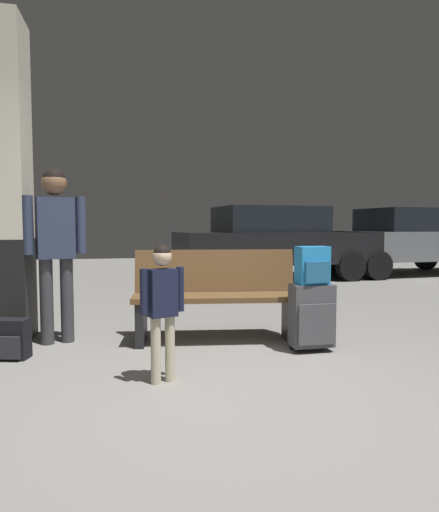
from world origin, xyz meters
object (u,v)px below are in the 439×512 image
(parked_car_side, at_px, (406,239))
(child, at_px, (162,298))
(adult, at_px, (55,236))
(suitcase, at_px, (312,316))
(backpack_dark_floor, at_px, (11,340))
(backpack_bright, at_px, (313,266))
(bench, at_px, (216,296))
(parked_car_near, at_px, (274,241))

(parked_car_side, bearing_deg, child, -134.40)
(child, bearing_deg, adult, 124.74)
(suitcase, xyz_separation_m, backpack_dark_floor, (-2.59, 0.27, -0.15))
(backpack_dark_floor, bearing_deg, suitcase, -6.02)
(backpack_bright, bearing_deg, backpack_dark_floor, 173.97)
(backpack_bright, relative_size, parked_car_side, 0.08)
(adult, distance_m, parked_car_side, 8.54)
(backpack_bright, bearing_deg, adult, 161.81)
(child, xyz_separation_m, adult, (-0.91, 1.31, 0.42))
(child, distance_m, adult, 1.65)
(bench, bearing_deg, backpack_dark_floor, -171.57)
(bench, relative_size, suitcase, 2.74)
(child, bearing_deg, backpack_dark_floor, 145.55)
(suitcase, bearing_deg, parked_car_side, 50.23)
(backpack_dark_floor, bearing_deg, backpack_bright, -6.03)
(adult, relative_size, parked_car_near, 0.39)
(adult, relative_size, backpack_dark_floor, 4.91)
(suitcase, height_order, backpack_dark_floor, suitcase)
(backpack_bright, distance_m, child, 1.50)
(adult, relative_size, parked_car_side, 0.39)
(adult, distance_m, parked_car_near, 5.88)
(backpack_bright, xyz_separation_m, parked_car_near, (1.39, 5.33, 0.03))
(bench, xyz_separation_m, child, (-0.60, -1.10, 0.17))
(adult, bearing_deg, parked_car_side, 35.02)
(suitcase, xyz_separation_m, parked_car_side, (4.70, 5.65, 0.48))
(suitcase, distance_m, parked_car_near, 5.53)
(bench, relative_size, adult, 0.99)
(parked_car_near, bearing_deg, backpack_dark_floor, -128.22)
(child, relative_size, parked_car_near, 0.23)
(suitcase, relative_size, child, 0.61)
(parked_car_side, bearing_deg, backpack_bright, -129.77)
(parked_car_near, bearing_deg, bench, -114.32)
(backpack_bright, height_order, parked_car_near, parked_car_near)
(suitcase, height_order, child, child)
(backpack_bright, distance_m, parked_car_near, 5.51)
(backpack_dark_floor, xyz_separation_m, parked_car_near, (3.98, 5.06, 0.64))
(adult, xyz_separation_m, parked_car_side, (6.99, 4.90, -0.22))
(bench, distance_m, backpack_dark_floor, 1.86)
(parked_car_near, xyz_separation_m, parked_car_side, (3.31, 0.32, 0.00))
(suitcase, bearing_deg, bench, 144.95)
(child, height_order, adult, adult)
(bench, relative_size, child, 1.66)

